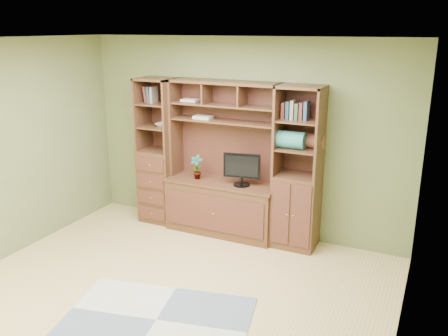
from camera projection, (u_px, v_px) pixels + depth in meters
The scene contains 11 objects.
room at pixel (161, 179), 4.57m from camera, with size 4.60×4.10×2.64m.
center_hutch at pixel (221, 160), 6.23m from camera, with size 1.54×0.53×2.05m, color #4F2E1B.
left_tower at pixel (159, 151), 6.67m from camera, with size 0.50×0.45×2.05m, color #4F2E1B.
right_tower at pixel (298, 169), 5.84m from camera, with size 0.55×0.45×2.05m, color #4F2E1B.
rug at pixel (156, 320), 4.55m from camera, with size 1.78×1.19×0.01m, color #959A9A.
monitor at pixel (242, 164), 6.07m from camera, with size 0.48×0.21×0.59m, color black.
orchid at pixel (197, 167), 6.38m from camera, with size 0.18×0.12×0.33m, color #A25436.
magazines at pixel (203, 117), 6.28m from camera, with size 0.24×0.17×0.04m, color beige.
bowl at pixel (163, 125), 6.52m from camera, with size 0.20×0.20×0.05m, color beige.
blanket_teal at pixel (290, 140), 5.73m from camera, with size 0.37×0.21×0.21m, color #2E7972.
blanket_red at pixel (311, 141), 5.76m from camera, with size 0.31×0.17×0.17m, color brown.
Camera 1 is at (2.40, -3.68, 2.71)m, focal length 38.00 mm.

